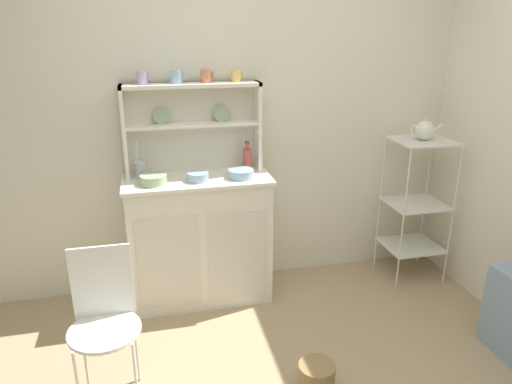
{
  "coord_description": "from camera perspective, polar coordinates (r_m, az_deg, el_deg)",
  "views": [
    {
      "loc": [
        -0.65,
        -1.65,
        1.89
      ],
      "look_at": [
        0.0,
        1.12,
        0.87
      ],
      "focal_mm": 33.05,
      "sensor_mm": 36.0,
      "label": 1
    }
  ],
  "objects": [
    {
      "name": "cup_terracotta_2",
      "position": [
        3.19,
        -6.05,
        13.81
      ],
      "size": [
        0.08,
        0.07,
        0.09
      ],
      "color": "#C67556",
      "rests_on": "hutch_shelf_unit"
    },
    {
      "name": "bowl_cream_small",
      "position": [
        3.15,
        -1.83,
        2.23
      ],
      "size": [
        0.17,
        0.17,
        0.06
      ],
      "primitive_type": "cylinder",
      "color": "#8EB2D1",
      "rests_on": "hutch_cabinet"
    },
    {
      "name": "wall_back",
      "position": [
        3.4,
        -2.02,
        8.87
      ],
      "size": [
        3.84,
        0.05,
        2.5
      ],
      "primitive_type": "cube",
      "color": "silver",
      "rests_on": "ground"
    },
    {
      "name": "cup_gold_3",
      "position": [
        3.22,
        -2.39,
        13.88
      ],
      "size": [
        0.08,
        0.07,
        0.08
      ],
      "color": "#DBB760",
      "rests_on": "hutch_shelf_unit"
    },
    {
      "name": "hutch_shelf_unit",
      "position": [
        3.26,
        -7.75,
        8.63
      ],
      "size": [
        0.92,
        0.18,
        0.61
      ],
      "color": "silver",
      "rests_on": "hutch_cabinet"
    },
    {
      "name": "cup_sky_1",
      "position": [
        3.17,
        -9.61,
        13.6
      ],
      "size": [
        0.09,
        0.08,
        0.09
      ],
      "color": "#8EB2D1",
      "rests_on": "hutch_shelf_unit"
    },
    {
      "name": "bowl_floral_medium",
      "position": [
        3.11,
        -7.03,
        1.84
      ],
      "size": [
        0.14,
        0.14,
        0.06
      ],
      "primitive_type": "cylinder",
      "color": "#8EB2D1",
      "rests_on": "hutch_cabinet"
    },
    {
      "name": "bakers_rack",
      "position": [
        3.75,
        18.86,
        -0.49
      ],
      "size": [
        0.42,
        0.38,
        1.1
      ],
      "color": "silver",
      "rests_on": "ground"
    },
    {
      "name": "utensil_jar",
      "position": [
        3.23,
        -13.8,
        2.66
      ],
      "size": [
        0.08,
        0.08,
        0.25
      ],
      "color": "#B2B7C6",
      "rests_on": "hutch_cabinet"
    },
    {
      "name": "hutch_cabinet",
      "position": [
        3.35,
        -6.84,
        -5.51
      ],
      "size": [
        0.99,
        0.45,
        0.91
      ],
      "color": "white",
      "rests_on": "ground"
    },
    {
      "name": "jam_bottle",
      "position": [
        3.3,
        -1.08,
        4.04
      ],
      "size": [
        0.06,
        0.06,
        0.21
      ],
      "color": "#B74C47",
      "rests_on": "hutch_cabinet"
    },
    {
      "name": "porcelain_teapot",
      "position": [
        3.61,
        19.72,
        7.04
      ],
      "size": [
        0.23,
        0.14,
        0.16
      ],
      "color": "white",
      "rests_on": "bakers_rack"
    },
    {
      "name": "bowl_mixing_large",
      "position": [
        3.1,
        -12.32,
        1.48
      ],
      "size": [
        0.17,
        0.17,
        0.06
      ],
      "primitive_type": "cylinder",
      "color": "#9EB78E",
      "rests_on": "hutch_cabinet"
    },
    {
      "name": "floor_basket",
      "position": [
        2.77,
        7.33,
        -21.33
      ],
      "size": [
        0.2,
        0.2,
        0.16
      ],
      "primitive_type": "cylinder",
      "color": "#93754C",
      "rests_on": "ground"
    },
    {
      "name": "wire_chair",
      "position": [
        2.57,
        -17.93,
        -13.73
      ],
      "size": [
        0.36,
        0.36,
        0.85
      ],
      "rotation": [
        0.0,
        0.0,
        0.46
      ],
      "color": "white",
      "rests_on": "ground"
    },
    {
      "name": "cup_lilac_0",
      "position": [
        3.16,
        -13.56,
        13.31
      ],
      "size": [
        0.08,
        0.07,
        0.09
      ],
      "color": "#B79ECC",
      "rests_on": "hutch_shelf_unit"
    }
  ]
}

